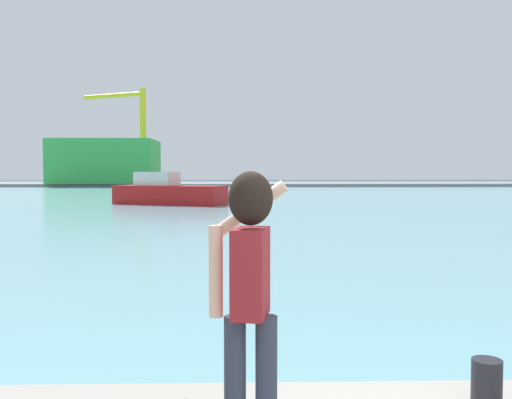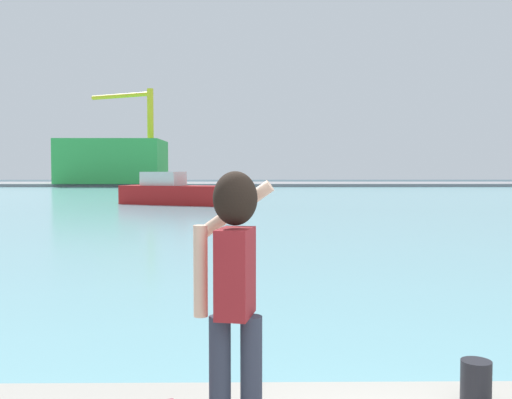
# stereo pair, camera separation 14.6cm
# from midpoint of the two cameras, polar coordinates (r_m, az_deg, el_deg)

# --- Properties ---
(ground_plane) EXTENTS (220.00, 220.00, 0.00)m
(ground_plane) POSITION_cam_midpoint_polar(r_m,az_deg,el_deg) (52.64, 0.39, 0.33)
(ground_plane) COLOR #334751
(harbor_water) EXTENTS (140.00, 100.00, 0.02)m
(harbor_water) POSITION_cam_midpoint_polar(r_m,az_deg,el_deg) (54.64, 0.35, 0.43)
(harbor_water) COLOR #6BA8B2
(harbor_water) RESTS_ON ground_plane
(far_shore_dock) EXTENTS (140.00, 20.00, 0.47)m
(far_shore_dock) POSITION_cam_midpoint_polar(r_m,az_deg,el_deg) (94.61, -0.11, 1.57)
(far_shore_dock) COLOR gray
(far_shore_dock) RESTS_ON ground_plane
(person_photographer) EXTENTS (0.53, 0.57, 1.74)m
(person_photographer) POSITION_cam_midpoint_polar(r_m,az_deg,el_deg) (3.61, -1.06, -7.90)
(person_photographer) COLOR #2D3342
(person_photographer) RESTS_ON quay_promenade
(harbor_bollard) EXTENTS (0.22, 0.22, 0.35)m
(harbor_bollard) POSITION_cam_midpoint_polar(r_m,az_deg,el_deg) (4.68, 22.15, -16.88)
(harbor_bollard) COLOR black
(harbor_bollard) RESTS_ON quay_promenade
(boat_moored) EXTENTS (8.14, 5.33, 2.26)m
(boat_moored) POSITION_cam_midpoint_polar(r_m,az_deg,el_deg) (39.47, -8.19, 0.71)
(boat_moored) COLOR #B21919
(boat_moored) RESTS_ON harbor_water
(warehouse_left) EXTENTS (15.66, 11.41, 6.80)m
(warehouse_left) POSITION_cam_midpoint_polar(r_m,az_deg,el_deg) (92.30, -14.12, 3.71)
(warehouse_left) COLOR green
(warehouse_left) RESTS_ON far_shore_dock
(port_crane) EXTENTS (11.19, 6.07, 15.02)m
(port_crane) POSITION_cam_midpoint_polar(r_m,az_deg,el_deg) (93.34, -11.36, 7.40)
(port_crane) COLOR yellow
(port_crane) RESTS_ON far_shore_dock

